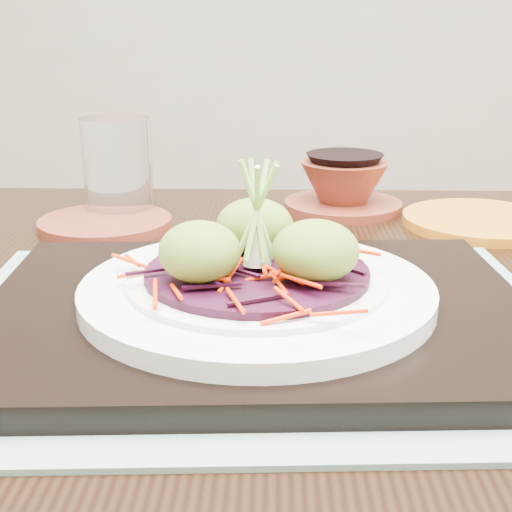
{
  "coord_description": "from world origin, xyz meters",
  "views": [
    {
      "loc": [
        -0.05,
        -0.56,
        1.02
      ],
      "look_at": [
        -0.03,
        -0.05,
        0.85
      ],
      "focal_mm": 50.0,
      "sensor_mm": 36.0,
      "label": 1
    }
  ],
  "objects_px": {
    "white_plate": "(257,290)",
    "yellow_plate": "(482,221)",
    "water_glass": "(118,167)",
    "dining_table": "(280,429)",
    "terracotta_bowl_set": "(343,188)",
    "terracotta_side_plate": "(105,223)",
    "serving_tray": "(257,312)"
  },
  "relations": [
    {
      "from": "serving_tray",
      "to": "terracotta_bowl_set",
      "type": "xyz_separation_m",
      "value": [
        0.12,
        0.34,
        0.01
      ]
    },
    {
      "from": "yellow_plate",
      "to": "white_plate",
      "type": "bearing_deg",
      "value": -134.06
    },
    {
      "from": "white_plate",
      "to": "terracotta_bowl_set",
      "type": "relative_size",
      "value": 1.72
    },
    {
      "from": "yellow_plate",
      "to": "terracotta_side_plate",
      "type": "bearing_deg",
      "value": 179.1
    },
    {
      "from": "dining_table",
      "to": "yellow_plate",
      "type": "distance_m",
      "value": 0.36
    },
    {
      "from": "terracotta_side_plate",
      "to": "terracotta_bowl_set",
      "type": "bearing_deg",
      "value": 13.9
    },
    {
      "from": "white_plate",
      "to": "terracotta_side_plate",
      "type": "distance_m",
      "value": 0.32
    },
    {
      "from": "white_plate",
      "to": "water_glass",
      "type": "bearing_deg",
      "value": 114.21
    },
    {
      "from": "white_plate",
      "to": "yellow_plate",
      "type": "height_order",
      "value": "white_plate"
    },
    {
      "from": "dining_table",
      "to": "serving_tray",
      "type": "height_order",
      "value": "serving_tray"
    },
    {
      "from": "dining_table",
      "to": "white_plate",
      "type": "height_order",
      "value": "white_plate"
    },
    {
      "from": "water_glass",
      "to": "yellow_plate",
      "type": "bearing_deg",
      "value": -8.58
    },
    {
      "from": "water_glass",
      "to": "white_plate",
      "type": "bearing_deg",
      "value": -65.79
    },
    {
      "from": "white_plate",
      "to": "terracotta_side_plate",
      "type": "bearing_deg",
      "value": 119.72
    },
    {
      "from": "dining_table",
      "to": "water_glass",
      "type": "bearing_deg",
      "value": 122.76
    },
    {
      "from": "white_plate",
      "to": "dining_table",
      "type": "bearing_deg",
      "value": 55.8
    },
    {
      "from": "terracotta_side_plate",
      "to": "water_glass",
      "type": "height_order",
      "value": "water_glass"
    },
    {
      "from": "dining_table",
      "to": "terracotta_side_plate",
      "type": "distance_m",
      "value": 0.32
    },
    {
      "from": "water_glass",
      "to": "dining_table",
      "type": "bearing_deg",
      "value": -60.72
    },
    {
      "from": "white_plate",
      "to": "water_glass",
      "type": "height_order",
      "value": "water_glass"
    },
    {
      "from": "terracotta_side_plate",
      "to": "serving_tray",
      "type": "bearing_deg",
      "value": -60.28
    },
    {
      "from": "yellow_plate",
      "to": "dining_table",
      "type": "bearing_deg",
      "value": -135.09
    },
    {
      "from": "dining_table",
      "to": "serving_tray",
      "type": "xyz_separation_m",
      "value": [
        -0.02,
        -0.03,
        0.12
      ]
    },
    {
      "from": "terracotta_bowl_set",
      "to": "yellow_plate",
      "type": "xyz_separation_m",
      "value": [
        0.14,
        -0.07,
        -0.02
      ]
    },
    {
      "from": "dining_table",
      "to": "yellow_plate",
      "type": "bearing_deg",
      "value": 48.39
    },
    {
      "from": "terracotta_side_plate",
      "to": "yellow_plate",
      "type": "distance_m",
      "value": 0.42
    },
    {
      "from": "dining_table",
      "to": "terracotta_bowl_set",
      "type": "bearing_deg",
      "value": 76.46
    },
    {
      "from": "serving_tray",
      "to": "dining_table",
      "type": "bearing_deg",
      "value": 56.39
    },
    {
      "from": "dining_table",
      "to": "terracotta_bowl_set",
      "type": "distance_m",
      "value": 0.35
    },
    {
      "from": "dining_table",
      "to": "serving_tray",
      "type": "distance_m",
      "value": 0.12
    },
    {
      "from": "serving_tray",
      "to": "terracotta_bowl_set",
      "type": "relative_size",
      "value": 2.65
    },
    {
      "from": "terracotta_bowl_set",
      "to": "water_glass",
      "type": "bearing_deg",
      "value": -177.28
    }
  ]
}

